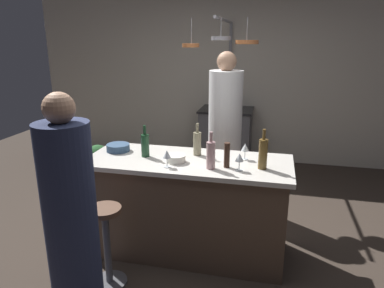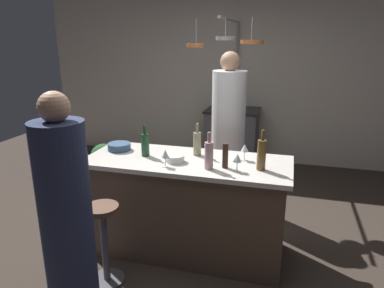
{
  "view_description": "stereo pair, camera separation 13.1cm",
  "coord_description": "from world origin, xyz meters",
  "px_view_note": "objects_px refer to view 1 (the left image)",
  "views": [
    {
      "loc": [
        0.71,
        -2.85,
        1.92
      ],
      "look_at": [
        0.0,
        0.15,
        1.0
      ],
      "focal_mm": 33.14,
      "sensor_mm": 36.0,
      "label": 1
    },
    {
      "loc": [
        0.83,
        -2.82,
        1.92
      ],
      "look_at": [
        0.0,
        0.15,
        1.0
      ],
      "focal_mm": 33.14,
      "sensor_mm": 36.0,
      "label": 2
    }
  ],
  "objects_px": {
    "wine_bottle_green": "(145,145)",
    "wine_glass_near_left_guest": "(167,155)",
    "guest_left": "(71,224)",
    "pepper_mill": "(227,155)",
    "chef": "(225,137)",
    "mixing_bowl_ceramic": "(176,159)",
    "mixing_bowl_blue": "(118,148)",
    "potted_plant": "(98,161)",
    "wine_bottle_amber": "(263,153)",
    "wine_glass_near_right_guest": "(245,148)",
    "wine_bottle_white": "(197,143)",
    "wine_glass_by_chef": "(239,158)",
    "wine_bottle_rose": "(211,155)",
    "bar_stool_left": "(107,243)",
    "stove_range": "(226,137)"
  },
  "relations": [
    {
      "from": "chef",
      "to": "wine_bottle_green",
      "type": "distance_m",
      "value": 1.21
    },
    {
      "from": "mixing_bowl_blue",
      "to": "potted_plant",
      "type": "bearing_deg",
      "value": 125.99
    },
    {
      "from": "pepper_mill",
      "to": "wine_glass_near_left_guest",
      "type": "relative_size",
      "value": 1.44
    },
    {
      "from": "guest_left",
      "to": "mixing_bowl_ceramic",
      "type": "distance_m",
      "value": 1.05
    },
    {
      "from": "wine_bottle_green",
      "to": "wine_glass_near_left_guest",
      "type": "distance_m",
      "value": 0.35
    },
    {
      "from": "chef",
      "to": "wine_bottle_green",
      "type": "height_order",
      "value": "chef"
    },
    {
      "from": "bar_stool_left",
      "to": "wine_glass_near_left_guest",
      "type": "height_order",
      "value": "wine_glass_near_left_guest"
    },
    {
      "from": "wine_bottle_rose",
      "to": "wine_glass_near_right_guest",
      "type": "bearing_deg",
      "value": 49.22
    },
    {
      "from": "wine_glass_near_left_guest",
      "to": "mixing_bowl_blue",
      "type": "xyz_separation_m",
      "value": [
        -0.58,
        0.31,
        -0.07
      ]
    },
    {
      "from": "bar_stool_left",
      "to": "wine_glass_near_left_guest",
      "type": "distance_m",
      "value": 0.84
    },
    {
      "from": "wine_bottle_amber",
      "to": "wine_glass_near_right_guest",
      "type": "xyz_separation_m",
      "value": [
        -0.16,
        0.2,
        -0.03
      ]
    },
    {
      "from": "stove_range",
      "to": "bar_stool_left",
      "type": "relative_size",
      "value": 1.31
    },
    {
      "from": "wine_bottle_white",
      "to": "wine_glass_near_left_guest",
      "type": "distance_m",
      "value": 0.41
    },
    {
      "from": "wine_glass_near_right_guest",
      "to": "mixing_bowl_ceramic",
      "type": "height_order",
      "value": "wine_glass_near_right_guest"
    },
    {
      "from": "bar_stool_left",
      "to": "wine_bottle_rose",
      "type": "height_order",
      "value": "wine_bottle_rose"
    },
    {
      "from": "stove_range",
      "to": "mixing_bowl_ceramic",
      "type": "xyz_separation_m",
      "value": [
        -0.09,
        -2.53,
        0.48
      ]
    },
    {
      "from": "stove_range",
      "to": "bar_stool_left",
      "type": "xyz_separation_m",
      "value": [
        -0.51,
        -3.07,
        -0.07
      ]
    },
    {
      "from": "pepper_mill",
      "to": "wine_glass_near_right_guest",
      "type": "bearing_deg",
      "value": 61.22
    },
    {
      "from": "guest_left",
      "to": "wine_bottle_rose",
      "type": "distance_m",
      "value": 1.17
    },
    {
      "from": "bar_stool_left",
      "to": "mixing_bowl_blue",
      "type": "bearing_deg",
      "value": 105.28
    },
    {
      "from": "chef",
      "to": "pepper_mill",
      "type": "bearing_deg",
      "value": -81.18
    },
    {
      "from": "wine_glass_near_left_guest",
      "to": "wine_glass_by_chef",
      "type": "height_order",
      "value": "same"
    },
    {
      "from": "pepper_mill",
      "to": "wine_bottle_amber",
      "type": "xyz_separation_m",
      "value": [
        0.29,
        0.03,
        0.03
      ]
    },
    {
      "from": "chef",
      "to": "potted_plant",
      "type": "height_order",
      "value": "chef"
    },
    {
      "from": "wine_bottle_white",
      "to": "wine_glass_near_right_guest",
      "type": "relative_size",
      "value": 2.03
    },
    {
      "from": "potted_plant",
      "to": "wine_glass_near_right_guest",
      "type": "bearing_deg",
      "value": -30.48
    },
    {
      "from": "wine_bottle_green",
      "to": "mixing_bowl_blue",
      "type": "bearing_deg",
      "value": 163.7
    },
    {
      "from": "chef",
      "to": "wine_bottle_white",
      "type": "relative_size",
      "value": 6.05
    },
    {
      "from": "chef",
      "to": "wine_glass_near_left_guest",
      "type": "relative_size",
      "value": 12.27
    },
    {
      "from": "stove_range",
      "to": "wine_bottle_green",
      "type": "distance_m",
      "value": 2.54
    },
    {
      "from": "potted_plant",
      "to": "pepper_mill",
      "type": "height_order",
      "value": "pepper_mill"
    },
    {
      "from": "wine_glass_near_left_guest",
      "to": "wine_glass_near_right_guest",
      "type": "height_order",
      "value": "same"
    },
    {
      "from": "pepper_mill",
      "to": "mixing_bowl_blue",
      "type": "bearing_deg",
      "value": 169.08
    },
    {
      "from": "potted_plant",
      "to": "mixing_bowl_ceramic",
      "type": "height_order",
      "value": "mixing_bowl_ceramic"
    },
    {
      "from": "wine_bottle_amber",
      "to": "mixing_bowl_ceramic",
      "type": "bearing_deg",
      "value": -179.57
    },
    {
      "from": "potted_plant",
      "to": "wine_bottle_amber",
      "type": "bearing_deg",
      "value": -32.39
    },
    {
      "from": "chef",
      "to": "mixing_bowl_blue",
      "type": "bearing_deg",
      "value": -132.37
    },
    {
      "from": "wine_bottle_amber",
      "to": "wine_bottle_white",
      "type": "bearing_deg",
      "value": 159.19
    },
    {
      "from": "wine_glass_near_left_guest",
      "to": "wine_glass_near_right_guest",
      "type": "distance_m",
      "value": 0.7
    },
    {
      "from": "chef",
      "to": "mixing_bowl_ceramic",
      "type": "height_order",
      "value": "chef"
    },
    {
      "from": "wine_bottle_rose",
      "to": "wine_glass_by_chef",
      "type": "relative_size",
      "value": 2.12
    },
    {
      "from": "guest_left",
      "to": "wine_glass_near_left_guest",
      "type": "xyz_separation_m",
      "value": [
        0.41,
        0.79,
        0.25
      ]
    },
    {
      "from": "chef",
      "to": "guest_left",
      "type": "xyz_separation_m",
      "value": [
        -0.71,
        -2.07,
        -0.08
      ]
    },
    {
      "from": "wine_bottle_green",
      "to": "mixing_bowl_ceramic",
      "type": "height_order",
      "value": "wine_bottle_green"
    },
    {
      "from": "wine_glass_near_left_guest",
      "to": "wine_bottle_white",
      "type": "bearing_deg",
      "value": 64.81
    },
    {
      "from": "pepper_mill",
      "to": "wine_glass_near_left_guest",
      "type": "bearing_deg",
      "value": -167.21
    },
    {
      "from": "wine_glass_by_chef",
      "to": "guest_left",
      "type": "bearing_deg",
      "value": -139.72
    },
    {
      "from": "wine_bottle_green",
      "to": "wine_glass_near_left_guest",
      "type": "relative_size",
      "value": 1.97
    },
    {
      "from": "potted_plant",
      "to": "wine_bottle_white",
      "type": "distance_m",
      "value": 2.19
    },
    {
      "from": "guest_left",
      "to": "pepper_mill",
      "type": "distance_m",
      "value": 1.3
    }
  ]
}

